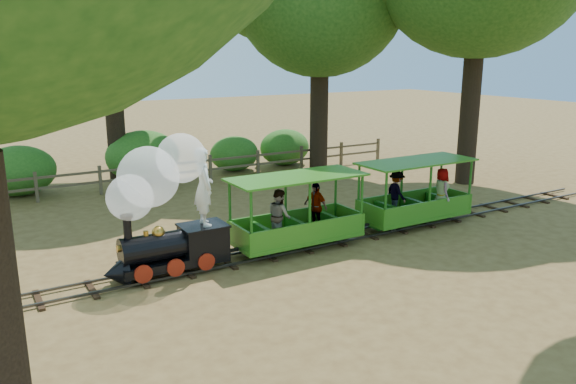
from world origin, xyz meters
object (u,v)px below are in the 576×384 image
carriage_front (296,219)px  locomotive (162,197)px  carriage_rear (415,198)px  fence (185,169)px

carriage_front → locomotive: bearing=178.6°
carriage_rear → locomotive: bearing=179.5°
locomotive → fence: size_ratio=0.17×
locomotive → carriage_rear: 7.20m
carriage_front → fence: size_ratio=0.18×
carriage_front → fence: carriage_front is taller
locomotive → carriage_front: 3.41m
fence → carriage_front: bearing=-91.1°
locomotive → carriage_rear: bearing=-0.5°
carriage_rear → carriage_front: bearing=-179.7°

